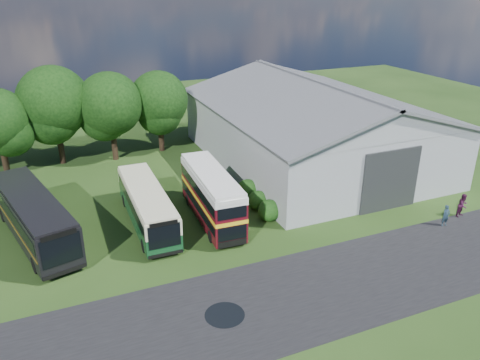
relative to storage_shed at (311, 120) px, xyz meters
name	(u,v)px	position (x,y,z in m)	size (l,w,h in m)	color
ground	(230,279)	(-15.00, -15.98, -4.17)	(120.00, 120.00, 0.00)	#1A3210
asphalt_road	(297,295)	(-12.00, -18.98, -4.17)	(60.00, 8.00, 0.02)	black
puddle	(225,315)	(-16.50, -18.98, -4.17)	(2.20, 2.20, 0.01)	black
storage_shed	(311,120)	(0.00, 0.00, 0.00)	(18.80, 24.80, 8.15)	gray
tree_mid	(54,102)	(-23.00, 8.82, 2.02)	(6.80, 6.80, 9.60)	black
tree_right_a	(110,104)	(-18.00, 7.82, 1.52)	(6.26, 6.26, 8.83)	black
tree_right_b	(159,100)	(-13.00, 8.62, 1.27)	(5.98, 5.98, 8.45)	black
shrub_front	(269,219)	(-9.40, -9.98, -4.17)	(1.70, 1.70, 1.70)	#194714
shrub_mid	(258,209)	(-9.40, -7.98, -4.17)	(1.60, 1.60, 1.60)	#194714
shrub_back	(248,199)	(-9.40, -5.98, -4.17)	(1.80, 1.80, 1.80)	#194714
bus_green_single	(147,205)	(-18.01, -7.14, -2.61)	(2.54, 10.59, 2.92)	black
bus_maroon_double	(212,196)	(-13.40, -8.36, -2.20)	(2.73, 9.28, 3.95)	black
bus_dark_single	(34,216)	(-25.69, -6.23, -2.39)	(5.70, 12.39, 3.33)	black
visitor_a	(446,216)	(2.15, -15.93, -3.33)	(0.61, 0.40, 1.66)	#1C303F
visitor_b	(463,205)	(4.49, -15.27, -3.24)	(0.90, 0.70, 1.86)	#3B132F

